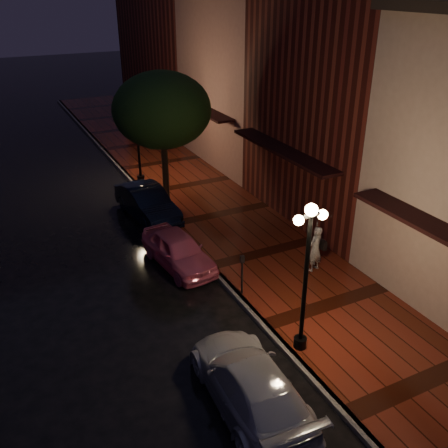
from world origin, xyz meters
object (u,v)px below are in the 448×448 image
streetlamp_near (306,271)px  navy_car (147,203)px  streetlamp_far (137,133)px  silver_car (250,384)px  street_tree (162,112)px  pink_car (178,250)px  parking_meter (242,271)px  woman_with_umbrella (317,230)px

streetlamp_near → navy_car: size_ratio=1.05×
streetlamp_far → silver_car: size_ratio=0.96×
streetlamp_near → navy_car: bearing=95.4°
navy_car → silver_car: size_ratio=0.92×
navy_car → street_tree: bearing=30.4°
streetlamp_far → pink_car: bearing=-98.8°
streetlamp_near → navy_car: 10.34m
streetlamp_near → pink_car: size_ratio=1.18×
parking_meter → street_tree: bearing=94.9°
navy_car → pink_car: bearing=-99.8°
streetlamp_far → pink_car: 8.56m
pink_car → street_tree: bearing=67.0°
parking_meter → woman_with_umbrella: bearing=11.4°
streetlamp_near → silver_car: size_ratio=0.96×
street_tree → silver_car: (-2.44, -12.06, -3.59)m
silver_car → parking_meter: 4.54m
street_tree → streetlamp_near: bearing=-91.3°
streetlamp_far → woman_with_umbrella: streetlamp_far is taller
streetlamp_near → street_tree: street_tree is taller
pink_car → navy_car: 4.36m
street_tree → navy_car: size_ratio=1.41×
woman_with_umbrella → parking_meter: woman_with_umbrella is taller
streetlamp_near → woman_with_umbrella: size_ratio=1.86×
street_tree → woman_with_umbrella: street_tree is taller
pink_car → parking_meter: size_ratio=2.65×
streetlamp_far → street_tree: (0.26, -3.01, 1.64)m
street_tree → woman_with_umbrella: bearing=-72.4°
streetlamp_near → woman_with_umbrella: (2.73, 3.17, -0.92)m
pink_car → parking_meter: (1.07, -2.76, 0.36)m
street_tree → woman_with_umbrella: size_ratio=2.50×
streetlamp_far → pink_car: (-1.27, -8.23, -1.98)m
silver_car → parking_meter: size_ratio=3.24×
streetlamp_near → silver_car: bearing=-153.9°
street_tree → woman_with_umbrella: 8.59m
streetlamp_near → parking_meter: streetlamp_near is taller
street_tree → parking_meter: street_tree is taller
streetlamp_far → woman_with_umbrella: 11.20m
streetlamp_near → pink_car: 6.23m
navy_car → woman_with_umbrella: bearing=-67.6°
streetlamp_near → navy_car: streetlamp_near is taller
street_tree → parking_meter: bearing=-93.3°
streetlamp_far → navy_car: 4.44m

